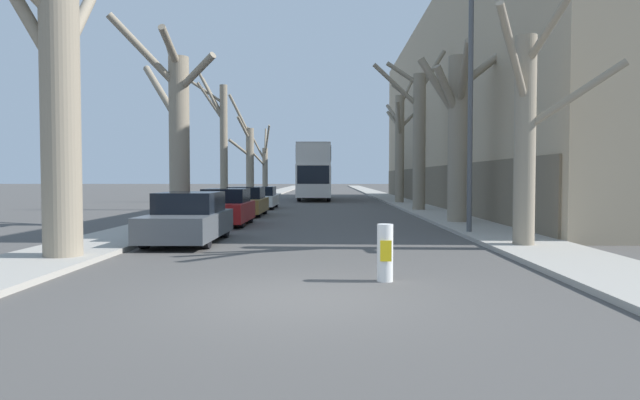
{
  "coord_description": "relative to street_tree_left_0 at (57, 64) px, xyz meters",
  "views": [
    {
      "loc": [
        0.43,
        -8.6,
        1.84
      ],
      "look_at": [
        -0.14,
        32.56,
        0.2
      ],
      "focal_mm": 32.0,
      "sensor_mm": 36.0,
      "label": 1
    }
  ],
  "objects": [
    {
      "name": "ground_plane",
      "position": [
        5.44,
        -3.77,
        -4.31
      ],
      "size": [
        300.0,
        300.0,
        0.0
      ],
      "primitive_type": "plane",
      "color": "#4C4947"
    },
    {
      "name": "street_tree_right_2",
      "position": [
        10.68,
        18.34,
        -0.15
      ],
      "size": [
        3.89,
        1.78,
        8.58
      ],
      "color": "gray",
      "rests_on": "ground"
    },
    {
      "name": "traffic_bollard",
      "position": [
        6.88,
        -2.33,
        -3.8
      ],
      "size": [
        0.28,
        0.3,
        1.02
      ],
      "color": "white",
      "rests_on": "ground"
    },
    {
      "name": "street_tree_left_4",
      "position": [
        -0.08,
        40.67,
        -1.39
      ],
      "size": [
        2.39,
        3.6,
        6.57
      ],
      "color": "gray",
      "rests_on": "ground"
    },
    {
      "name": "street_tree_right_3",
      "position": [
        10.87,
        27.33,
        -0.11
      ],
      "size": [
        2.79,
        3.55,
        8.96
      ],
      "color": "gray",
      "rests_on": "ground"
    },
    {
      "name": "building_facade_right",
      "position": [
        17.33,
        25.53,
        2.12
      ],
      "size": [
        10.08,
        44.99,
        12.87
      ],
      "color": "tan",
      "rests_on": "ground"
    },
    {
      "name": "street_tree_left_3",
      "position": [
        -0.07,
        30.32,
        -1.1
      ],
      "size": [
        1.78,
        3.51,
        7.94
      ],
      "color": "gray",
      "rests_on": "ground"
    },
    {
      "name": "parked_car_1",
      "position": [
        1.93,
        9.46,
        -3.64
      ],
      "size": [
        1.8,
        3.99,
        1.4
      ],
      "color": "maroon",
      "rests_on": "ground"
    },
    {
      "name": "street_tree_left_1",
      "position": [
        0.09,
        9.37,
        -0.52
      ],
      "size": [
        3.98,
        3.98,
        7.75
      ],
      "color": "gray",
      "rests_on": "ground"
    },
    {
      "name": "parked_car_0",
      "position": [
        1.93,
        3.63,
        -3.64
      ],
      "size": [
        1.81,
        4.46,
        1.42
      ],
      "color": "#4C5156",
      "rests_on": "ground"
    },
    {
      "name": "street_tree_right_1",
      "position": [
        10.93,
        9.85,
        -0.69
      ],
      "size": [
        3.27,
        3.06,
        6.7
      ],
      "color": "gray",
      "rests_on": "ground"
    },
    {
      "name": "double_decker_bus",
      "position": [
        4.8,
        34.21,
        -1.8
      ],
      "size": [
        2.61,
        10.85,
        4.43
      ],
      "color": "silver",
      "rests_on": "ground"
    },
    {
      "name": "parked_car_2",
      "position": [
        1.93,
        14.97,
        -3.65
      ],
      "size": [
        1.76,
        4.32,
        1.38
      ],
      "color": "olive",
      "rests_on": "ground"
    },
    {
      "name": "street_tree_right_0",
      "position": [
        10.92,
        2.1,
        -1.15
      ],
      "size": [
        3.44,
        3.01,
        7.04
      ],
      "color": "gray",
      "rests_on": "ground"
    },
    {
      "name": "sidewalk_right",
      "position": [
        11.17,
        46.23,
        -4.25
      ],
      "size": [
        2.34,
        120.0,
        0.12
      ],
      "primitive_type": "cube",
      "color": "#A39E93",
      "rests_on": "ground"
    },
    {
      "name": "street_tree_left_2",
      "position": [
        -0.08,
        19.45,
        -0.35
      ],
      "size": [
        2.65,
        1.31,
        7.65
      ],
      "color": "gray",
      "rests_on": "ground"
    },
    {
      "name": "parked_car_3",
      "position": [
        1.93,
        21.33,
        -3.69
      ],
      "size": [
        1.73,
        4.2,
        1.29
      ],
      "color": "silver",
      "rests_on": "ground"
    },
    {
      "name": "street_tree_left_0",
      "position": [
        0.0,
        0.0,
        0.0
      ],
      "size": [
        4.69,
        4.61,
        8.79
      ],
      "color": "gray",
      "rests_on": "ground"
    },
    {
      "name": "lamp_post",
      "position": [
        10.25,
        5.72,
        0.12
      ],
      "size": [
        1.4,
        0.2,
        7.93
      ],
      "color": "#4C4F54",
      "rests_on": "ground"
    },
    {
      "name": "sidewalk_left",
      "position": [
        -0.3,
        46.23,
        -4.25
      ],
      "size": [
        2.34,
        120.0,
        0.12
      ],
      "primitive_type": "cube",
      "color": "#A39E93",
      "rests_on": "ground"
    }
  ]
}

